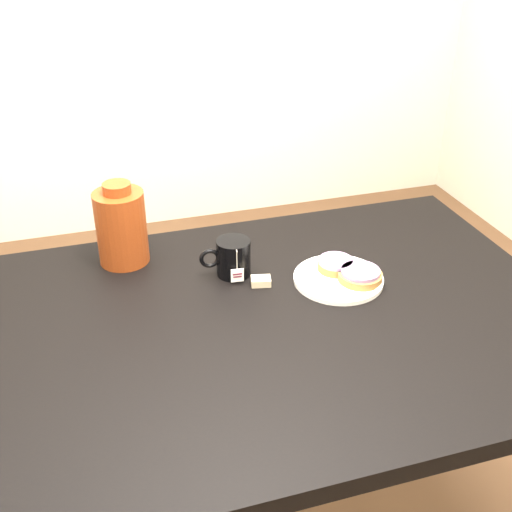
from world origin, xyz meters
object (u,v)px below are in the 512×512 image
table (252,351)px  teabag_pouch (261,281)px  mug (233,257)px  bagel_front (360,275)px  plate (338,278)px  bagel_back (336,265)px  bagel_package (121,226)px

table → teabag_pouch: size_ratio=31.11×
table → mug: (0.01, 0.19, 0.13)m
bagel_front → mug: (-0.27, 0.13, 0.02)m
plate → bagel_back: 0.04m
teabag_pouch → bagel_package: bearing=144.7°
table → mug: bearing=86.4°
mug → bagel_package: 0.28m
bagel_package → bagel_back: bearing=-23.9°
bagel_front → teabag_pouch: (-0.22, 0.06, -0.02)m
table → plate: plate is taller
bagel_front → mug: bearing=154.4°
table → bagel_package: (-0.23, 0.33, 0.18)m
bagel_back → mug: 0.24m
table → teabag_pouch: (0.06, 0.13, 0.09)m
plate → teabag_pouch: 0.18m
bagel_back → teabag_pouch: bagel_back is taller
mug → bagel_back: bearing=-11.8°
bagel_front → table: bearing=-167.0°
teabag_pouch → bagel_front: bearing=-16.5°
teabag_pouch → mug: bearing=127.7°
plate → teabag_pouch: (-0.18, 0.04, 0.00)m
plate → mug: bearing=155.6°
table → teabag_pouch: teabag_pouch is taller
table → bagel_front: bearing=13.0°
teabag_pouch → bagel_package: bagel_package is taller
plate → teabag_pouch: bearing=167.7°
bagel_package → bagel_front: bearing=-27.9°
bagel_front → teabag_pouch: size_ratio=2.64×
bagel_package → teabag_pouch: bearing=-35.3°
bagel_front → mug: size_ratio=0.95×
bagel_front → bagel_package: 0.58m
plate → bagel_front: bearing=-32.0°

